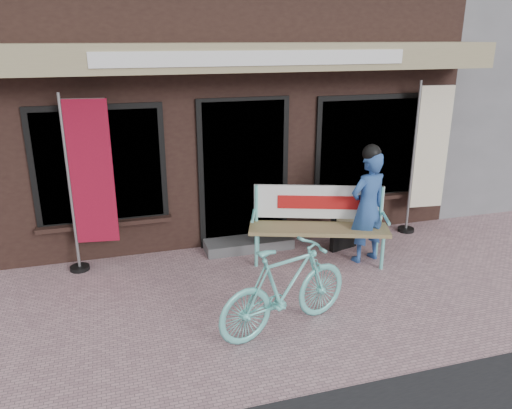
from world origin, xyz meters
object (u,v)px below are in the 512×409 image
object	(u,v)px
bicycle	(285,288)
nobori_red	(89,183)
menu_stand	(345,219)
person	(368,205)
nobori_cream	(428,156)
bench	(318,218)

from	to	relation	value
bicycle	nobori_red	distance (m)	2.96
menu_stand	nobori_red	bearing A→B (deg)	158.06
nobori_red	menu_stand	bearing A→B (deg)	2.28
nobori_red	menu_stand	distance (m)	3.60
person	nobori_cream	xyz separation A→B (m)	(1.42, 0.76, 0.42)
bicycle	nobori_red	xyz separation A→B (m)	(-1.94, 2.11, 0.73)
nobori_cream	person	bearing A→B (deg)	-146.28
bicycle	person	bearing A→B (deg)	-68.40
nobori_cream	menu_stand	size ratio (longest dim) A/B	2.58
bicycle	nobori_cream	xyz separation A→B (m)	(3.09, 2.10, 0.74)
bench	nobori_cream	world-z (taller)	nobori_cream
person	bench	bearing A→B (deg)	145.41
bench	person	bearing A→B (deg)	-2.06
bench	bicycle	world-z (taller)	bench
bench	bicycle	distance (m)	1.91
nobori_cream	bicycle	bearing A→B (deg)	-140.29
bench	person	size ratio (longest dim) A/B	1.18
nobori_red	nobori_cream	bearing A→B (deg)	7.77
person	bicycle	bearing A→B (deg)	-154.28
person	nobori_cream	size ratio (longest dim) A/B	0.69
menu_stand	bicycle	bearing A→B (deg)	-147.77
nobori_cream	bench	bearing A→B (deg)	-160.24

